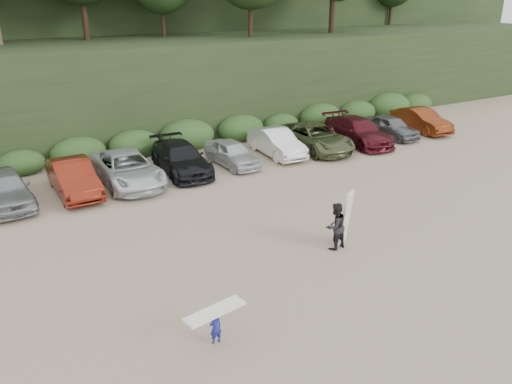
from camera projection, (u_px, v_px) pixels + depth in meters
ground at (319, 244)px, 18.99m from camera, size 120.00×120.00×0.00m
parked_cars at (162, 163)px, 25.58m from camera, size 39.60×6.13×1.62m
child_surfer at (215, 321)px, 13.36m from camera, size 1.80×0.76×1.04m
adult_surfer at (336, 225)px, 18.36m from camera, size 1.37×0.80×2.14m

